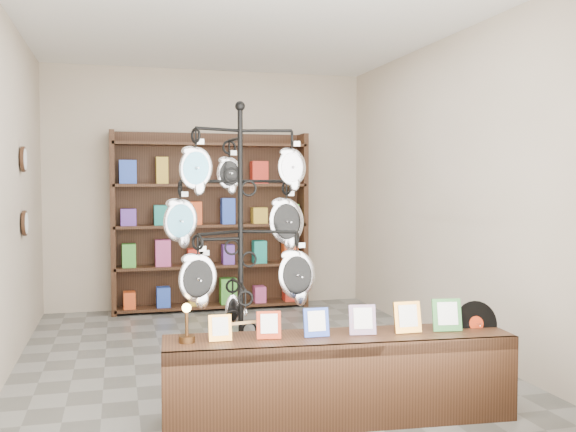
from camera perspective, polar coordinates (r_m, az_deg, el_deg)
name	(u,v)px	position (r m, az deg, el deg)	size (l,w,h in m)	color
ground	(248,357)	(5.97, -3.61, -12.39)	(5.00, 5.00, 0.00)	slate
room_envelope	(247,152)	(5.76, -3.67, 5.66)	(5.00, 5.00, 5.00)	#C4B39E
display_tree	(241,232)	(4.47, -4.24, -1.43)	(1.10, 0.97, 2.14)	black
front_shelf	(339,377)	(4.41, 4.58, -14.10)	(2.34, 0.66, 0.82)	black
back_shelving	(211,227)	(8.04, -6.85, -0.97)	(2.42, 0.36, 2.20)	black
wall_clocks	(24,191)	(6.50, -22.42, 2.04)	(0.03, 0.24, 0.84)	black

